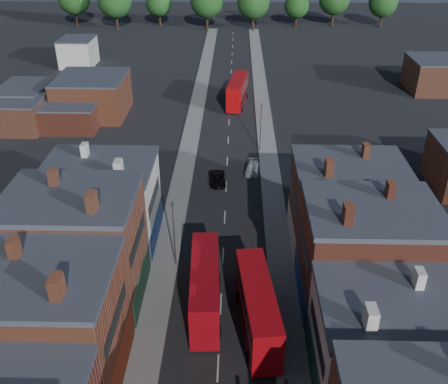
# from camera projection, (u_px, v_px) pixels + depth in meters

# --- Properties ---
(pavement_west) EXTENTS (3.00, 200.00, 0.12)m
(pavement_west) POSITION_uv_depth(u_px,v_px,m) (182.00, 179.00, 72.82)
(pavement_west) COLOR gray
(pavement_west) RESTS_ON ground
(pavement_east) EXTENTS (3.00, 200.00, 0.12)m
(pavement_east) POSITION_uv_depth(u_px,v_px,m) (271.00, 180.00, 72.53)
(pavement_east) COLOR gray
(pavement_east) RESTS_ON ground
(lamp_post_2) EXTENTS (0.25, 0.70, 8.12)m
(lamp_post_2) POSITION_uv_depth(u_px,v_px,m) (174.00, 231.00, 53.18)
(lamp_post_2) COLOR slate
(lamp_post_2) RESTS_ON ground
(lamp_post_3) EXTENTS (0.25, 0.70, 8.12)m
(lamp_post_3) POSITION_uv_depth(u_px,v_px,m) (261.00, 124.00, 78.86)
(lamp_post_3) COLOR slate
(lamp_post_3) RESTS_ON ground
(bus_0) EXTENTS (3.40, 11.89, 5.08)m
(bus_0) POSITION_uv_depth(u_px,v_px,m) (205.00, 287.00, 48.35)
(bus_0) COLOR #A80913
(bus_0) RESTS_ON ground
(bus_1) EXTENTS (4.09, 12.04, 5.10)m
(bus_1) POSITION_uv_depth(u_px,v_px,m) (258.00, 307.00, 45.93)
(bus_1) COLOR red
(bus_1) RESTS_ON ground
(bus_2) EXTENTS (4.34, 12.35, 5.22)m
(bus_2) POSITION_uv_depth(u_px,v_px,m) (238.00, 91.00, 98.37)
(bus_2) COLOR #AC070A
(bus_2) RESTS_ON ground
(car_2) EXTENTS (2.63, 4.97, 1.33)m
(car_2) POSITION_uv_depth(u_px,v_px,m) (218.00, 179.00, 71.64)
(car_2) COLOR black
(car_2) RESTS_ON ground
(car_3) EXTENTS (2.35, 4.70, 1.31)m
(car_3) POSITION_uv_depth(u_px,v_px,m) (252.00, 168.00, 74.50)
(car_3) COLOR silver
(car_3) RESTS_ON ground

